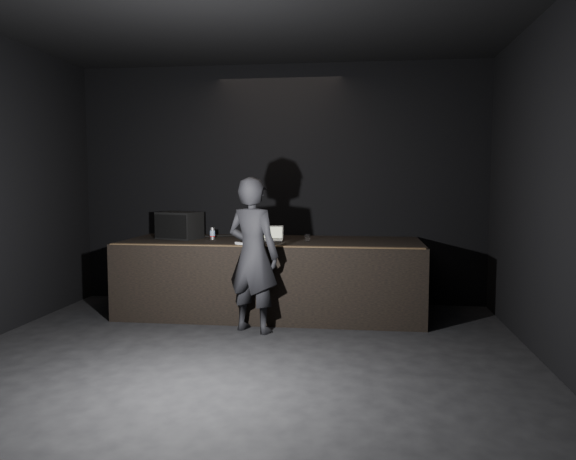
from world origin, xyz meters
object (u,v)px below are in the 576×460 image
(stage_riser, at_px, (272,277))
(person, at_px, (253,255))
(laptop, at_px, (272,237))
(stage_monitor, at_px, (179,225))
(beer_can, at_px, (212,234))

(stage_riser, relative_size, person, 2.16)
(laptop, bearing_deg, stage_monitor, 172.83)
(laptop, distance_m, beer_can, 0.84)
(stage_riser, xyz_separation_m, laptop, (0.01, -0.02, 0.55))
(beer_can, distance_m, person, 1.22)
(laptop, bearing_deg, beer_can, 174.37)
(stage_riser, height_order, laptop, laptop)
(beer_can, relative_size, person, 0.09)
(laptop, bearing_deg, person, -99.85)
(beer_can, height_order, person, person)
(beer_can, bearing_deg, person, -51.86)
(stage_riser, height_order, stage_monitor, stage_monitor)
(beer_can, bearing_deg, stage_monitor, 174.46)
(stage_monitor, distance_m, beer_can, 0.50)
(stage_riser, distance_m, laptop, 0.55)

